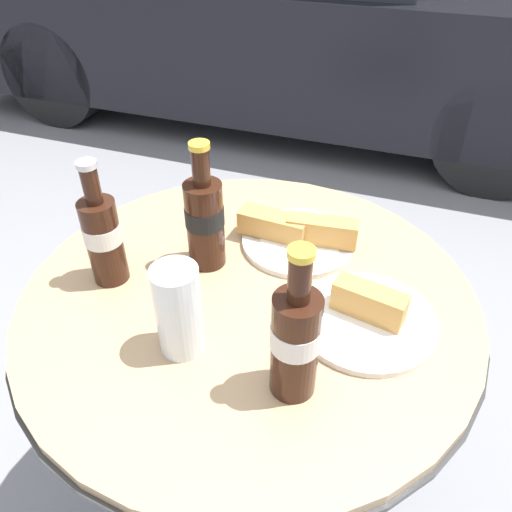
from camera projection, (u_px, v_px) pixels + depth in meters
name	position (u px, v px, depth m)	size (l,w,h in m)	color
ground_plane	(251.00, 501.00, 1.36)	(30.00, 30.00, 0.00)	gray
bistro_table	(249.00, 355.00, 0.98)	(0.81, 0.81, 0.77)	#333333
cola_bottle_left	(295.00, 339.00, 0.66)	(0.07, 0.07, 0.25)	#33190F
cola_bottle_right	(103.00, 236.00, 0.85)	(0.06, 0.06, 0.23)	#33190F
cola_bottle_center	(205.00, 219.00, 0.89)	(0.07, 0.07, 0.24)	#33190F
drinking_glass	(179.00, 314.00, 0.74)	(0.07, 0.07, 0.15)	silver
lunch_plate_near	(366.00, 315.00, 0.81)	(0.23, 0.23, 0.07)	silver
lunch_plate_far	(297.00, 235.00, 0.97)	(0.23, 0.22, 0.06)	silver
parked_car	(287.00, 5.00, 3.22)	(4.23, 1.85, 1.37)	black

